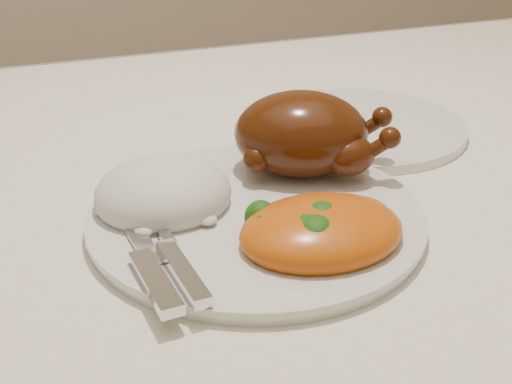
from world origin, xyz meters
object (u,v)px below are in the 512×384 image
object	(u,v)px
dining_table	(255,285)
roast_chicken	(305,134)
dinner_plate	(256,218)
side_plate	(360,127)

from	to	relation	value
dining_table	roast_chicken	bearing A→B (deg)	11.27
dining_table	roast_chicken	size ratio (longest dim) A/B	9.23
dinner_plate	side_plate	distance (m)	0.25
dinner_plate	side_plate	size ratio (longest dim) A/B	1.21
dinner_plate	roast_chicken	bearing A→B (deg)	40.82
dinner_plate	roast_chicken	size ratio (longest dim) A/B	1.69
dining_table	dinner_plate	xyz separation A→B (m)	(-0.02, -0.05, 0.11)
dinner_plate	dining_table	bearing A→B (deg)	70.93
side_plate	roast_chicken	bearing A→B (deg)	-138.22
dining_table	side_plate	distance (m)	0.23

